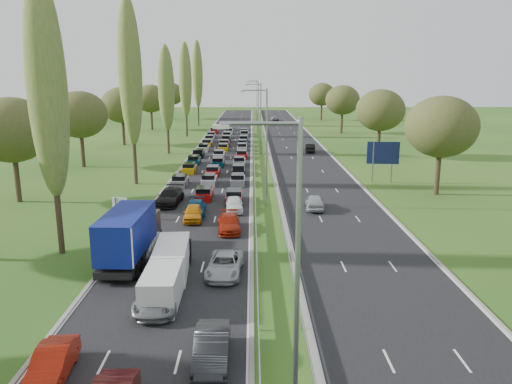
{
  "coord_description": "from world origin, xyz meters",
  "views": [
    {
      "loc": [
        3.04,
        -7.14,
        13.21
      ],
      "look_at": [
        3.42,
        42.93,
        1.5
      ],
      "focal_mm": 35.0,
      "sensor_mm": 36.0,
      "label": 1
    }
  ],
  "objects": [
    {
      "name": "near_car_8",
      "position": [
        -2.47,
        37.74,
        0.74
      ],
      "size": [
        1.87,
        4.31,
        1.45
      ],
      "primitive_type": "imported",
      "rotation": [
        0.0,
        0.0,
        0.04
      ],
      "color": "orange",
      "rests_on": "near_carriageway"
    },
    {
      "name": "near_car_12",
      "position": [
        1.24,
        40.96,
        0.73
      ],
      "size": [
        1.93,
        4.27,
        1.42
      ],
      "primitive_type": "imported",
      "rotation": [
        0.0,
        0.0,
        0.06
      ],
      "color": "white",
      "rests_on": "near_carriageway"
    },
    {
      "name": "lamp_columns",
      "position": [
        4.5,
        78.0,
        6.0
      ],
      "size": [
        0.18,
        140.18,
        12.0
      ],
      "color": "gray",
      "rests_on": "ground"
    },
    {
      "name": "far_car_0",
      "position": [
        9.36,
        41.68,
        0.77
      ],
      "size": [
        2.11,
        4.54,
        1.51
      ],
      "primitive_type": "imported",
      "rotation": [
        0.0,
        0.0,
        3.07
      ],
      "color": "#A0A6A9",
      "rests_on": "far_carriageway"
    },
    {
      "name": "near_car_6",
      "position": [
        -2.47,
        19.79,
        0.74
      ],
      "size": [
        2.59,
        5.3,
        1.45
      ],
      "primitive_type": "imported",
      "rotation": [
        0.0,
        0.0,
        0.04
      ],
      "color": "slate",
      "rests_on": "near_carriageway"
    },
    {
      "name": "woodland_right",
      "position": [
        24.0,
        66.67,
        7.68
      ],
      "size": [
        8.0,
        153.0,
        11.1
      ],
      "color": "#2D2116",
      "rests_on": "ground"
    },
    {
      "name": "near_car_7",
      "position": [
        -2.45,
        39.53,
        0.7
      ],
      "size": [
        2.13,
        4.79,
        1.36
      ],
      "primitive_type": "imported",
      "rotation": [
        0.0,
        0.0,
        0.05
      ],
      "color": "#053252",
      "rests_on": "near_carriageway"
    },
    {
      "name": "far_carriageway",
      "position": [
        11.25,
        82.5,
        0.0
      ],
      "size": [
        10.5,
        215.0,
        0.04
      ],
      "primitive_type": "cube",
      "color": "black",
      "rests_on": "ground"
    },
    {
      "name": "info_sign",
      "position": [
        -9.4,
        38.17,
        1.37
      ],
      "size": [
        1.48,
        0.43,
        2.1
      ],
      "color": "gray",
      "rests_on": "ground"
    },
    {
      "name": "woodland_left",
      "position": [
        -22.0,
        62.63,
        7.68
      ],
      "size": [
        8.0,
        166.0,
        11.1
      ],
      "color": "#2D2116",
      "rests_on": "ground"
    },
    {
      "name": "near_car_11",
      "position": [
        1.01,
        34.51,
        0.7
      ],
      "size": [
        2.2,
        4.82,
        1.37
      ],
      "primitive_type": "imported",
      "rotation": [
        0.0,
        0.0,
        0.06
      ],
      "color": "#9A1E09",
      "rests_on": "near_carriageway"
    },
    {
      "name": "far_car_2",
      "position": [
        9.75,
        142.84,
        0.68
      ],
      "size": [
        2.49,
        4.9,
        1.33
      ],
      "primitive_type": "imported",
      "rotation": [
        0.0,
        0.0,
        3.2
      ],
      "color": "gray",
      "rests_on": "far_carriageway"
    },
    {
      "name": "blue_lorry",
      "position": [
        -5.76,
        27.12,
        2.05
      ],
      "size": [
        2.61,
        9.4,
        3.97
      ],
      "rotation": [
        0.0,
        0.0,
        -0.03
      ],
      "color": "black",
      "rests_on": "near_carriageway"
    },
    {
      "name": "near_car_9",
      "position": [
        1.13,
        13.93,
        0.78
      ],
      "size": [
        1.67,
        4.63,
        1.52
      ],
      "primitive_type": "imported",
      "rotation": [
        0.0,
        0.0,
        0.01
      ],
      "color": "black",
      "rests_on": "near_carriageway"
    },
    {
      "name": "far_car_1",
      "position": [
        13.2,
        80.38,
        0.78
      ],
      "size": [
        1.8,
        4.69,
        1.52
      ],
      "primitive_type": "imported",
      "rotation": [
        0.0,
        0.0,
        3.1
      ],
      "color": "black",
      "rests_on": "far_carriageway"
    },
    {
      "name": "traffic_queue_fill",
      "position": [
        -2.28,
        77.49,
        0.44
      ],
      "size": [
        9.0,
        69.38,
        0.8
      ],
      "color": "#A50C0A",
      "rests_on": "ground"
    },
    {
      "name": "poplar_row",
      "position": [
        -11.5,
        68.17,
        12.39
      ],
      "size": [
        2.8,
        127.8,
        22.44
      ],
      "color": "#2D2116",
      "rests_on": "ground"
    },
    {
      "name": "near_car_1",
      "position": [
        -5.89,
        12.76,
        0.71
      ],
      "size": [
        1.79,
        4.31,
        1.39
      ],
      "primitive_type": "imported",
      "rotation": [
        0.0,
        0.0,
        0.08
      ],
      "color": "#AA1B0A",
      "rests_on": "near_carriageway"
    },
    {
      "name": "white_van_rear",
      "position": [
        -2.41,
        24.97,
        1.11
      ],
      "size": [
        2.11,
        5.39,
        2.17
      ],
      "rotation": [
        0.0,
        0.0,
        0.06
      ],
      "color": "white",
      "rests_on": "near_carriageway"
    },
    {
      "name": "near_car_10",
      "position": [
        1.15,
        24.67,
        0.7
      ],
      "size": [
        2.6,
        5.07,
        1.37
      ],
      "primitive_type": "imported",
      "rotation": [
        0.0,
        0.0,
        -0.07
      ],
      "color": "#A7AAB1",
      "rests_on": "near_carriageway"
    },
    {
      "name": "central_reservation",
      "position": [
        4.5,
        82.5,
        0.55
      ],
      "size": [
        2.36,
        215.0,
        0.32
      ],
      "color": "gray",
      "rests_on": "ground"
    },
    {
      "name": "near_car_3",
      "position": [
        -5.64,
        43.81,
        0.83
      ],
      "size": [
        2.64,
        5.7,
        1.61
      ],
      "primitive_type": "imported",
      "rotation": [
        0.0,
        0.0,
        -0.07
      ],
      "color": "black",
      "rests_on": "near_carriageway"
    },
    {
      "name": "ground",
      "position": [
        4.5,
        80.0,
        0.0
      ],
      "size": [
        260.0,
        260.0,
        0.0
      ],
      "primitive_type": "plane",
      "color": "#234A17",
      "rests_on": "ground"
    },
    {
      "name": "direction_sign",
      "position": [
        19.4,
        54.45,
        3.57
      ],
      "size": [
        3.99,
        0.46,
        5.2
      ],
      "color": "gray",
      "rests_on": "ground"
    },
    {
      "name": "white_van_front",
      "position": [
        -2.29,
        20.73,
        1.08
      ],
      "size": [
        2.05,
        5.22,
        2.1
      ],
      "rotation": [
        0.0,
        0.0,
        0.01
      ],
      "color": "silver",
      "rests_on": "near_carriageway"
    },
    {
      "name": "near_car_2",
      "position": [
        -5.55,
        28.69,
        0.77
      ],
      "size": [
        2.53,
        5.44,
        1.51
      ],
      "primitive_type": "imported",
      "rotation": [
        0.0,
        0.0,
        -0.01
      ],
      "color": "silver",
      "rests_on": "near_carriageway"
    },
    {
      "name": "near_carriageway",
      "position": [
        -2.25,
        82.5,
        0.0
      ],
      "size": [
        10.5,
        215.0,
        0.04
      ],
      "primitive_type": "cube",
      "color": "black",
      "rests_on": "ground"
    }
  ]
}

